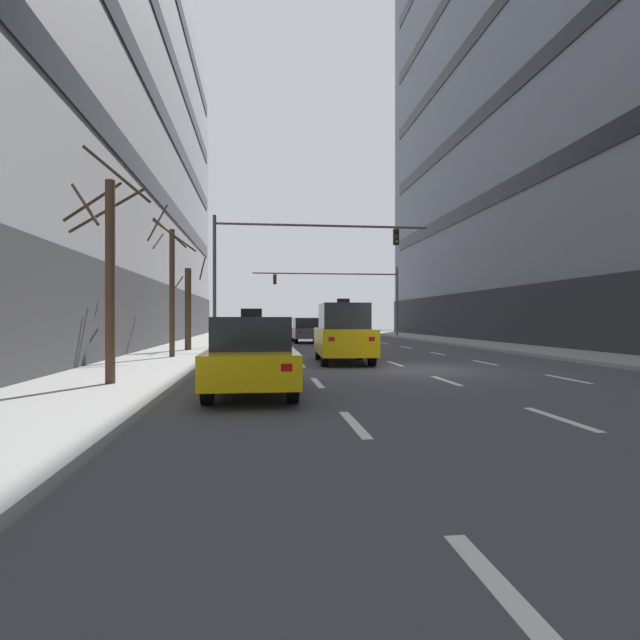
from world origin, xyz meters
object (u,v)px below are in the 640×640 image
at_px(street_tree_0, 188,307).
at_px(traffic_signal_0, 283,254).
at_px(car_driving_3, 306,330).
at_px(street_tree_1, 171,285).
at_px(taxi_driving_1, 252,356).
at_px(street_tree_2, 109,270).
at_px(taxi_driving_0, 343,333).
at_px(taxi_driving_2, 254,332).
at_px(traffic_signal_1, 349,287).

bearing_deg(street_tree_0, traffic_signal_0, 24.09).
relative_size(car_driving_3, traffic_signal_0, 0.40).
bearing_deg(street_tree_1, car_driving_3, 64.94).
xyz_separation_m(taxi_driving_1, street_tree_2, (-3.22, 1.05, 1.89)).
relative_size(taxi_driving_0, traffic_signal_0, 0.40).
relative_size(traffic_signal_0, street_tree_0, 2.64).
xyz_separation_m(taxi_driving_2, street_tree_1, (-3.04, -8.74, 2.08)).
bearing_deg(traffic_signal_1, street_tree_2, -109.55).
bearing_deg(street_tree_2, street_tree_1, 89.99).
bearing_deg(street_tree_0, taxi_driving_0, -43.68).
distance_m(taxi_driving_0, street_tree_0, 8.92).
distance_m(taxi_driving_0, street_tree_1, 6.90).
xyz_separation_m(taxi_driving_0, street_tree_0, (-6.41, 6.12, 1.09)).
distance_m(traffic_signal_0, traffic_signal_1, 17.85).
distance_m(traffic_signal_0, street_tree_0, 5.75).
bearing_deg(car_driving_3, taxi_driving_1, -98.02).
bearing_deg(street_tree_0, car_driving_3, 55.60).
xyz_separation_m(taxi_driving_0, car_driving_3, (0.02, 15.51, -0.26)).
distance_m(taxi_driving_0, traffic_signal_1, 25.44).
bearing_deg(taxi_driving_0, traffic_signal_1, 79.43).
distance_m(taxi_driving_2, street_tree_0, 5.46).
height_order(traffic_signal_1, street_tree_0, traffic_signal_1).
height_order(car_driving_3, street_tree_0, street_tree_0).
distance_m(taxi_driving_2, street_tree_2, 17.16).
bearing_deg(street_tree_2, street_tree_0, 89.94).
height_order(taxi_driving_0, taxi_driving_2, taxi_driving_0).
bearing_deg(traffic_signal_0, street_tree_2, -107.57).
relative_size(traffic_signal_1, street_tree_2, 2.48).
bearing_deg(traffic_signal_0, taxi_driving_2, 123.83).
bearing_deg(traffic_signal_0, street_tree_1, -125.48).
bearing_deg(car_driving_3, street_tree_0, -124.40).
xyz_separation_m(taxi_driving_2, car_driving_3, (3.41, 5.04, -0.01)).
height_order(car_driving_3, street_tree_2, street_tree_2).
distance_m(traffic_signal_1, street_tree_0, 21.80).
bearing_deg(street_tree_0, taxi_driving_2, 55.22).
bearing_deg(taxi_driving_2, street_tree_0, -124.78).
xyz_separation_m(street_tree_0, street_tree_2, (-0.01, -12.44, 0.54)).
xyz_separation_m(traffic_signal_0, street_tree_2, (-4.58, -14.48, -2.28)).
bearing_deg(street_tree_1, taxi_driving_0, -15.10).
bearing_deg(car_driving_3, taxi_driving_0, -90.09).
distance_m(street_tree_1, street_tree_2, 8.05).
height_order(taxi_driving_2, street_tree_2, street_tree_2).
bearing_deg(taxi_driving_1, taxi_driving_2, 90.59).
height_order(taxi_driving_2, traffic_signal_1, traffic_signal_1).
relative_size(taxi_driving_0, street_tree_0, 1.06).
xyz_separation_m(taxi_driving_1, street_tree_0, (-3.21, 13.49, 1.35)).
bearing_deg(taxi_driving_0, street_tree_1, 164.90).
height_order(taxi_driving_1, street_tree_2, street_tree_2).
xyz_separation_m(taxi_driving_1, traffic_signal_1, (7.83, 32.16, 3.56)).
distance_m(taxi_driving_1, street_tree_2, 3.88).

